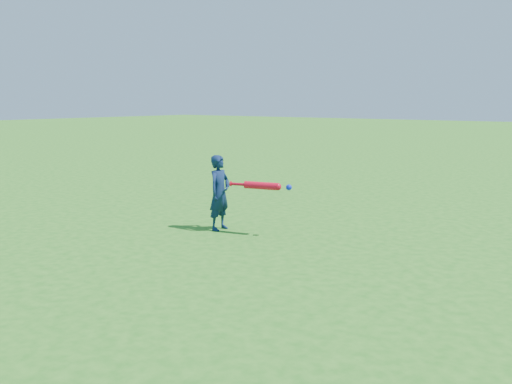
% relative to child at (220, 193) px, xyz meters
% --- Properties ---
extents(ground, '(80.00, 80.00, 0.00)m').
position_rel_child_xyz_m(ground, '(0.69, -0.02, -0.48)').
color(ground, '#226A19').
rests_on(ground, ground).
extents(child, '(0.25, 0.36, 0.95)m').
position_rel_child_xyz_m(child, '(0.00, 0.00, 0.00)').
color(child, '#0E1E43').
rests_on(child, ground).
extents(bat_swing, '(0.79, 0.25, 0.09)m').
position_rel_child_xyz_m(bat_swing, '(0.62, 0.10, 0.13)').
color(bat_swing, red).
rests_on(bat_swing, ground).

